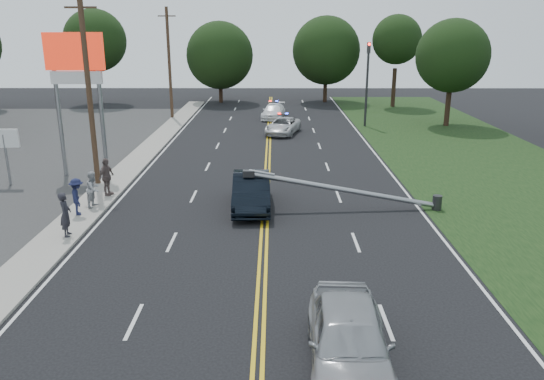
{
  "coord_description": "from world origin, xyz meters",
  "views": [
    {
      "loc": [
        0.41,
        -15.69,
        8.28
      ],
      "look_at": [
        0.33,
        5.62,
        1.7
      ],
      "focal_mm": 35.0,
      "sensor_mm": 36.0,
      "label": 1
    }
  ],
  "objects_px": {
    "traffic_signal": "(367,77)",
    "utility_pole_far": "(169,63)",
    "small_sign": "(4,143)",
    "waiting_sedan": "(349,340)",
    "pylon_sign": "(76,70)",
    "bystander_b": "(93,189)",
    "emergency_a": "(283,126)",
    "bystander_d": "(106,177)",
    "utility_pole_mid": "(89,91)",
    "emergency_b": "(274,111)",
    "bystander_c": "(77,197)",
    "fallen_streetlight": "(355,191)",
    "bystander_a": "(65,214)",
    "crashed_sedan": "(252,191)"
  },
  "relations": [
    {
      "from": "small_sign",
      "to": "waiting_sedan",
      "type": "relative_size",
      "value": 0.61
    },
    {
      "from": "bystander_c",
      "to": "bystander_d",
      "type": "distance_m",
      "value": 2.93
    },
    {
      "from": "waiting_sedan",
      "to": "utility_pole_far",
      "type": "bearing_deg",
      "value": 109.24
    },
    {
      "from": "bystander_a",
      "to": "utility_pole_far",
      "type": "bearing_deg",
      "value": -8.13
    },
    {
      "from": "bystander_d",
      "to": "bystander_c",
      "type": "bearing_deg",
      "value": -170.21
    },
    {
      "from": "waiting_sedan",
      "to": "bystander_c",
      "type": "bearing_deg",
      "value": 136.31
    },
    {
      "from": "bystander_c",
      "to": "bystander_d",
      "type": "relative_size",
      "value": 0.89
    },
    {
      "from": "traffic_signal",
      "to": "pylon_sign",
      "type": "bearing_deg",
      "value": -139.61
    },
    {
      "from": "utility_pole_far",
      "to": "bystander_d",
      "type": "relative_size",
      "value": 5.24
    },
    {
      "from": "traffic_signal",
      "to": "bystander_a",
      "type": "bearing_deg",
      "value": -122.51
    },
    {
      "from": "bystander_a",
      "to": "bystander_d",
      "type": "relative_size",
      "value": 0.96
    },
    {
      "from": "traffic_signal",
      "to": "fallen_streetlight",
      "type": "bearing_deg",
      "value": -100.59
    },
    {
      "from": "utility_pole_far",
      "to": "bystander_c",
      "type": "bearing_deg",
      "value": -88.42
    },
    {
      "from": "utility_pole_far",
      "to": "bystander_b",
      "type": "distance_m",
      "value": 26.25
    },
    {
      "from": "small_sign",
      "to": "waiting_sedan",
      "type": "height_order",
      "value": "small_sign"
    },
    {
      "from": "emergency_b",
      "to": "bystander_b",
      "type": "height_order",
      "value": "bystander_b"
    },
    {
      "from": "emergency_b",
      "to": "crashed_sedan",
      "type": "bearing_deg",
      "value": -84.72
    },
    {
      "from": "traffic_signal",
      "to": "waiting_sedan",
      "type": "relative_size",
      "value": 1.4
    },
    {
      "from": "crashed_sedan",
      "to": "emergency_a",
      "type": "height_order",
      "value": "crashed_sedan"
    },
    {
      "from": "fallen_streetlight",
      "to": "bystander_b",
      "type": "distance_m",
      "value": 12.28
    },
    {
      "from": "bystander_d",
      "to": "emergency_b",
      "type": "bearing_deg",
      "value": -0.48
    },
    {
      "from": "pylon_sign",
      "to": "bystander_b",
      "type": "height_order",
      "value": "pylon_sign"
    },
    {
      "from": "crashed_sedan",
      "to": "traffic_signal",
      "type": "bearing_deg",
      "value": 65.77
    },
    {
      "from": "emergency_a",
      "to": "emergency_b",
      "type": "distance_m",
      "value": 7.45
    },
    {
      "from": "traffic_signal",
      "to": "bystander_a",
      "type": "height_order",
      "value": "traffic_signal"
    },
    {
      "from": "traffic_signal",
      "to": "bystander_d",
      "type": "relative_size",
      "value": 3.7
    },
    {
      "from": "emergency_b",
      "to": "bystander_c",
      "type": "distance_m",
      "value": 28.44
    },
    {
      "from": "utility_pole_far",
      "to": "small_sign",
      "type": "bearing_deg",
      "value": -102.31
    },
    {
      "from": "crashed_sedan",
      "to": "bystander_b",
      "type": "distance_m",
      "value": 7.44
    },
    {
      "from": "small_sign",
      "to": "crashed_sedan",
      "type": "bearing_deg",
      "value": -15.63
    },
    {
      "from": "pylon_sign",
      "to": "bystander_b",
      "type": "distance_m",
      "value": 8.11
    },
    {
      "from": "utility_pole_far",
      "to": "waiting_sedan",
      "type": "height_order",
      "value": "utility_pole_far"
    },
    {
      "from": "bystander_b",
      "to": "utility_pole_far",
      "type": "bearing_deg",
      "value": 14.49
    },
    {
      "from": "fallen_streetlight",
      "to": "waiting_sedan",
      "type": "distance_m",
      "value": 12.4
    },
    {
      "from": "utility_pole_mid",
      "to": "bystander_d",
      "type": "relative_size",
      "value": 5.24
    },
    {
      "from": "fallen_streetlight",
      "to": "emergency_a",
      "type": "distance_m",
      "value": 18.83
    },
    {
      "from": "utility_pole_mid",
      "to": "bystander_c",
      "type": "bearing_deg",
      "value": -81.6
    },
    {
      "from": "traffic_signal",
      "to": "utility_pole_far",
      "type": "xyz_separation_m",
      "value": [
        -17.5,
        4.0,
        0.88
      ]
    },
    {
      "from": "bystander_c",
      "to": "bystander_d",
      "type": "height_order",
      "value": "bystander_d"
    },
    {
      "from": "small_sign",
      "to": "bystander_d",
      "type": "height_order",
      "value": "small_sign"
    },
    {
      "from": "utility_pole_mid",
      "to": "utility_pole_far",
      "type": "height_order",
      "value": "same"
    },
    {
      "from": "emergency_a",
      "to": "bystander_d",
      "type": "relative_size",
      "value": 2.42
    },
    {
      "from": "small_sign",
      "to": "crashed_sedan",
      "type": "distance_m",
      "value": 13.94
    },
    {
      "from": "bystander_a",
      "to": "bystander_c",
      "type": "height_order",
      "value": "bystander_a"
    },
    {
      "from": "small_sign",
      "to": "crashed_sedan",
      "type": "xyz_separation_m",
      "value": [
        13.34,
        -3.73,
        -1.51
      ]
    },
    {
      "from": "utility_pole_mid",
      "to": "small_sign",
      "type": "bearing_deg",
      "value": 180.0
    },
    {
      "from": "emergency_b",
      "to": "bystander_a",
      "type": "bearing_deg",
      "value": -98.25
    },
    {
      "from": "emergency_b",
      "to": "bystander_d",
      "type": "xyz_separation_m",
      "value": [
        -8.36,
        -24.15,
        0.4
      ]
    },
    {
      "from": "utility_pole_far",
      "to": "fallen_streetlight",
      "type": "bearing_deg",
      "value": -62.76
    },
    {
      "from": "bystander_c",
      "to": "bystander_a",
      "type": "bearing_deg",
      "value": 167.53
    }
  ]
}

